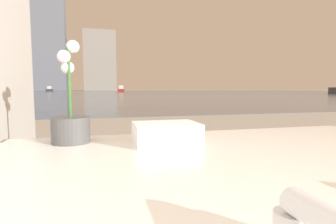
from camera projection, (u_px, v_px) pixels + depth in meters
The scene contains 7 objects.
potted_orchid at pixel (71, 119), 1.01m from camera, with size 0.15×0.15×0.39m.
towel_stack at pixel (166, 133), 1.00m from camera, with size 0.24×0.18×0.08m.
harbor_water at pixel (103, 92), 60.10m from camera, with size 180.00×110.00×0.01m.
harbor_boat_0 at pixel (121, 90), 61.62m from camera, with size 1.79×4.11×1.49m.
harbor_boat_1 at pixel (49, 90), 69.84m from camera, with size 1.42×3.81×1.41m.
skyline_tower_1 at pixel (9, 28), 103.32m from camera, with size 7.41×7.99×49.11m.
skyline_tower_3 at pixel (100, 61), 112.88m from camera, with size 13.21×11.06×25.01m.
Camera 1 is at (-0.44, -0.09, 0.79)m, focal length 28.00 mm.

